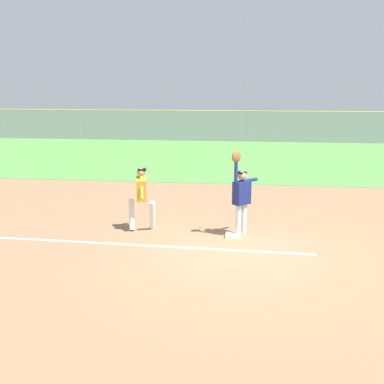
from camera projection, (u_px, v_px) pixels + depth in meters
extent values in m
plane|color=#936D4C|center=(237.00, 254.00, 11.21)|extent=(72.03, 72.03, 0.00)
cube|color=#549342|center=(245.00, 157.00, 25.72)|extent=(45.76, 14.24, 0.01)
cube|color=white|center=(74.00, 241.00, 12.05)|extent=(12.00, 0.53, 0.01)
cube|color=white|center=(233.00, 235.00, 12.44)|extent=(0.38, 0.38, 0.08)
cylinder|color=silver|center=(244.00, 219.00, 12.53)|extent=(0.21, 0.21, 0.85)
cylinder|color=silver|center=(238.00, 220.00, 12.40)|extent=(0.21, 0.21, 0.85)
cube|color=navy|center=(242.00, 193.00, 12.30)|extent=(0.49, 0.50, 0.60)
sphere|color=tan|center=(242.00, 176.00, 12.20)|extent=(0.33, 0.33, 0.23)
cube|color=black|center=(241.00, 173.00, 12.21)|extent=(0.30, 0.30, 0.05)
cylinder|color=navy|center=(236.00, 171.00, 12.03)|extent=(0.13, 0.13, 0.62)
cylinder|color=navy|center=(248.00, 180.00, 12.37)|extent=(0.50, 0.50, 0.09)
ellipsoid|color=brown|center=(236.00, 157.00, 11.95)|extent=(0.30, 0.30, 0.32)
cylinder|color=white|center=(152.00, 215.00, 12.88)|extent=(0.25, 0.46, 0.85)
cylinder|color=white|center=(132.00, 214.00, 12.98)|extent=(0.25, 0.46, 0.85)
cube|color=gold|center=(141.00, 189.00, 12.77)|extent=(0.38, 0.57, 0.66)
sphere|color=tan|center=(141.00, 172.00, 12.67)|extent=(0.28, 0.28, 0.23)
cube|color=black|center=(142.00, 169.00, 12.65)|extent=(0.26, 0.25, 0.05)
cylinder|color=gold|center=(141.00, 184.00, 12.96)|extent=(0.18, 0.41, 0.58)
cylinder|color=gold|center=(141.00, 188.00, 12.54)|extent=(0.18, 0.41, 0.58)
sphere|color=white|center=(236.00, 162.00, 12.34)|extent=(0.07, 0.07, 0.07)
cube|color=#93999E|center=(247.00, 127.00, 32.38)|extent=(45.76, 0.06, 2.05)
cylinder|color=yellow|center=(247.00, 111.00, 32.15)|extent=(45.76, 0.06, 0.06)
cylinder|color=gray|center=(85.00, 125.00, 33.73)|extent=(0.08, 0.08, 2.05)
cylinder|color=gray|center=(247.00, 127.00, 32.38)|extent=(0.08, 0.08, 2.05)
cube|color=white|center=(86.00, 126.00, 37.98)|extent=(4.56, 2.32, 0.55)
cube|color=#2D333D|center=(86.00, 120.00, 37.88)|extent=(2.36, 1.95, 0.40)
cylinder|color=black|center=(108.00, 129.00, 38.64)|extent=(0.62, 0.28, 0.60)
cylinder|color=black|center=(98.00, 131.00, 36.84)|extent=(0.62, 0.28, 0.60)
cylinder|color=black|center=(75.00, 128.00, 39.26)|extent=(0.62, 0.28, 0.60)
cylinder|color=black|center=(64.00, 130.00, 37.45)|extent=(0.62, 0.28, 0.60)
cube|color=black|center=(158.00, 127.00, 36.86)|extent=(4.48, 2.10, 0.55)
cube|color=#2D333D|center=(158.00, 121.00, 36.75)|extent=(2.28, 1.85, 0.40)
cylinder|color=black|center=(177.00, 130.00, 37.74)|extent=(0.61, 0.25, 0.60)
cylinder|color=black|center=(175.00, 132.00, 35.89)|extent=(0.61, 0.25, 0.60)
cylinder|color=black|center=(141.00, 130.00, 37.95)|extent=(0.61, 0.25, 0.60)
cylinder|color=black|center=(137.00, 132.00, 36.10)|extent=(0.61, 0.25, 0.60)
cube|color=#B21E1E|center=(232.00, 129.00, 35.92)|extent=(4.41, 1.91, 0.55)
cube|color=#2D333D|center=(232.00, 122.00, 35.81)|extent=(2.21, 1.76, 0.40)
cylinder|color=black|center=(251.00, 131.00, 36.74)|extent=(0.60, 0.22, 0.60)
cylinder|color=black|center=(251.00, 134.00, 34.90)|extent=(0.60, 0.22, 0.60)
cylinder|color=black|center=(214.00, 131.00, 37.07)|extent=(0.60, 0.22, 0.60)
cylinder|color=black|center=(212.00, 133.00, 35.23)|extent=(0.60, 0.22, 0.60)
cube|color=#1E6B33|center=(307.00, 129.00, 35.70)|extent=(4.56, 2.30, 0.55)
cube|color=#2D333D|center=(307.00, 122.00, 35.59)|extent=(2.35, 1.95, 0.40)
cylinder|color=black|center=(326.00, 132.00, 36.36)|extent=(0.62, 0.28, 0.60)
cylinder|color=black|center=(327.00, 134.00, 34.55)|extent=(0.62, 0.28, 0.60)
cylinder|color=black|center=(287.00, 131.00, 36.96)|extent=(0.62, 0.28, 0.60)
cylinder|color=black|center=(287.00, 133.00, 35.15)|extent=(0.62, 0.28, 0.60)
cylinder|color=black|center=(362.00, 132.00, 36.33)|extent=(0.62, 0.29, 0.60)
cylinder|color=black|center=(371.00, 134.00, 34.48)|extent=(0.62, 0.29, 0.60)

